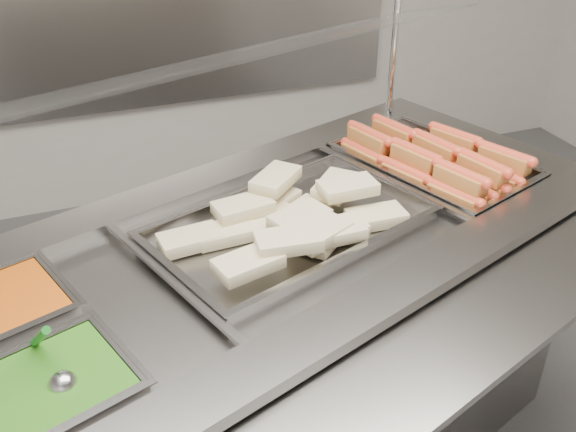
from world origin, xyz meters
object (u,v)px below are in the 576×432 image
object	(u,v)px
pan_hotdogs	(432,172)
pan_wraps	(291,231)
serving_spoon	(59,376)
steam_counter	(275,363)
sneeze_guard	(215,67)

from	to	relation	value
pan_hotdogs	pan_wraps	distance (m)	0.63
pan_hotdogs	pan_wraps	world-z (taller)	same
serving_spoon	pan_wraps	bearing A→B (deg)	31.71
steam_counter	serving_spoon	distance (m)	0.87
sneeze_guard	pan_hotdogs	world-z (taller)	sneeze_guard
pan_hotdogs	serving_spoon	bearing A→B (deg)	-153.92
pan_wraps	pan_hotdogs	bearing A→B (deg)	19.19
sneeze_guard	pan_wraps	bearing A→B (deg)	-55.46
sneeze_guard	pan_wraps	world-z (taller)	sneeze_guard
steam_counter	pan_wraps	world-z (taller)	pan_wraps
sneeze_guard	pan_hotdogs	size ratio (longest dim) A/B	2.62
sneeze_guard	pan_hotdogs	xyz separation A→B (m)	(0.74, -0.00, -0.45)
sneeze_guard	serving_spoon	world-z (taller)	sneeze_guard
pan_hotdogs	serving_spoon	size ratio (longest dim) A/B	3.80
steam_counter	sneeze_guard	world-z (taller)	sneeze_guard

